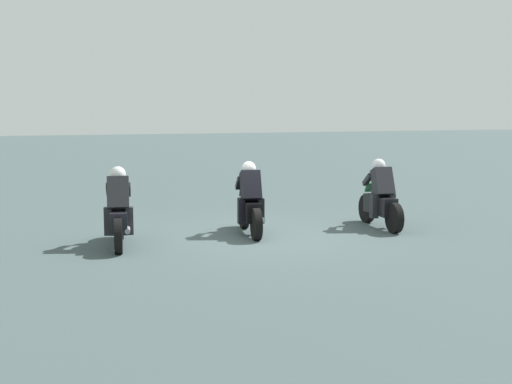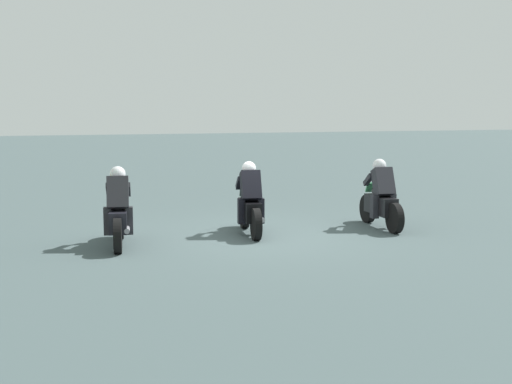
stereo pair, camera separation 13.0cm
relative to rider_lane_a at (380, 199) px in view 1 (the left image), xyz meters
name	(u,v)px [view 1 (the left image)]	position (x,y,z in m)	size (l,w,h in m)	color
ground_plane	(261,236)	(0.06, 2.80, -0.62)	(120.00, 120.00, 0.00)	#425253
rider_lane_a	(380,199)	(0.00, 0.00, 0.00)	(2.04, 0.58, 1.51)	black
rider_lane_b	(250,204)	(0.33, 2.93, 0.00)	(2.03, 0.61, 1.51)	black
rider_lane_c	(119,214)	(0.07, 5.69, 0.00)	(2.03, 0.62, 1.51)	black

